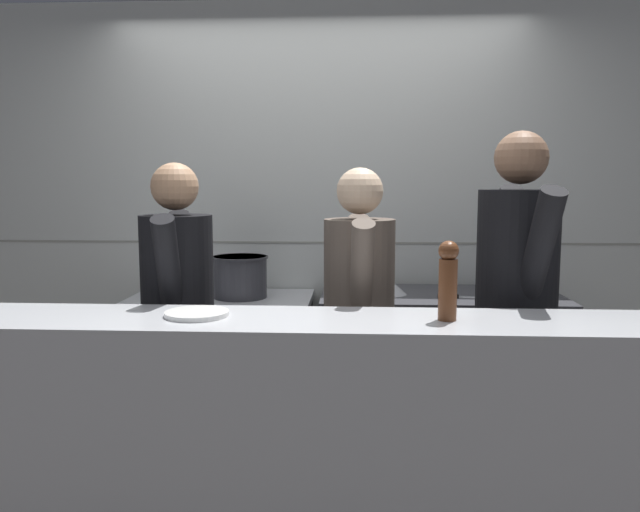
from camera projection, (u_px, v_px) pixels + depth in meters
The scene contains 12 objects.
wall_back_tiled at pixel (319, 218), 3.86m from camera, with size 8.00×0.06×2.60m.
oven_range at pixel (220, 372), 3.59m from camera, with size 1.05×0.71×0.86m.
prep_counter at pixel (439, 373), 3.52m from camera, with size 1.33×0.65×0.90m.
pass_counter at pixel (335, 453), 2.35m from camera, with size 2.94×0.45×1.02m.
stock_pot at pixel (240, 276), 3.58m from camera, with size 0.32×0.32×0.24m.
mixing_bowl_steel at pixel (386, 285), 3.46m from camera, with size 0.23×0.23×0.10m.
chefs_knife at pixel (468, 297), 3.34m from camera, with size 0.39×0.05×0.02m.
plated_dish_main at pixel (197, 314), 2.33m from camera, with size 0.24×0.24×0.02m.
pepper_mill at pixel (448, 279), 2.24m from camera, with size 0.07×0.07×0.29m.
chef_head_cook at pixel (178, 320), 2.85m from camera, with size 0.36×0.70×1.61m.
chef_sous at pixel (359, 322), 2.86m from camera, with size 0.34×0.69×1.59m.
chef_line at pixel (516, 307), 2.77m from camera, with size 0.40×0.76×1.74m.
Camera 1 is at (0.22, -2.51, 1.52)m, focal length 35.00 mm.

